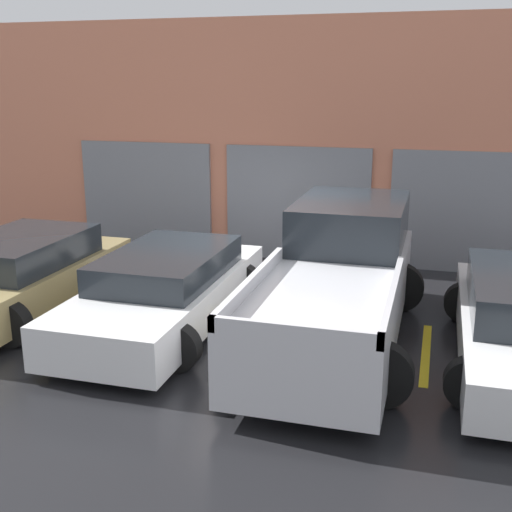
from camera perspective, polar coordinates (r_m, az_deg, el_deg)
ground_plane at (r=11.09m, az=1.24°, el=-4.34°), size 28.00×28.00×0.00m
shophouse_building at (r=13.71m, az=4.84°, el=9.91°), size 17.32×0.68×4.99m
pickup_truck at (r=9.61m, az=7.36°, el=-2.15°), size 2.44×5.52×1.87m
sedan_white at (r=10.13m, az=-7.98°, el=-3.02°), size 2.25×4.75×1.19m
sedan_side at (r=11.42m, az=-20.24°, el=-1.59°), size 2.31×4.51×1.25m
parking_stripe_left at (r=10.87m, az=-14.36°, el=-5.23°), size 0.12×2.20×0.01m
parking_stripe_centre at (r=9.86m, az=-0.81°, el=-6.90°), size 0.12×2.20×0.01m
parking_stripe_right at (r=9.50m, az=14.86°, el=-8.34°), size 0.12×2.20×0.01m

